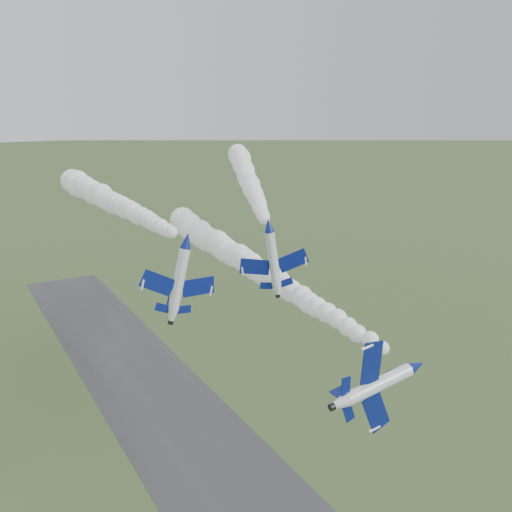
% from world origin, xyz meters
% --- Properties ---
extents(runway, '(24.00, 260.00, 0.04)m').
position_xyz_m(runway, '(0.00, 30.00, 0.02)').
color(runway, '#323235').
rests_on(runway, ground).
extents(jet_lead, '(3.73, 13.60, 11.12)m').
position_xyz_m(jet_lead, '(9.77, -3.58, 32.35)').
color(jet_lead, white).
extents(smoke_trail_jet_lead, '(6.55, 74.07, 5.68)m').
position_xyz_m(smoke_trail_jet_lead, '(10.65, 36.63, 34.24)').
color(smoke_trail_jet_lead, white).
extents(jet_pair_left, '(10.47, 12.96, 3.86)m').
position_xyz_m(jet_pair_left, '(-7.62, 22.43, 44.04)').
color(jet_pair_left, white).
extents(smoke_trail_jet_pair_left, '(5.88, 58.69, 5.01)m').
position_xyz_m(smoke_trail_jet_pair_left, '(-8.38, 55.01, 44.60)').
color(smoke_trail_jet_pair_left, white).
extents(jet_pair_right, '(10.03, 11.59, 3.15)m').
position_xyz_m(jet_pair_right, '(4.88, 21.94, 44.92)').
color(jet_pair_right, white).
extents(smoke_trail_jet_pair_right, '(33.43, 68.13, 5.10)m').
position_xyz_m(smoke_trail_jet_pair_right, '(21.03, 57.32, 46.80)').
color(smoke_trail_jet_pair_right, white).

